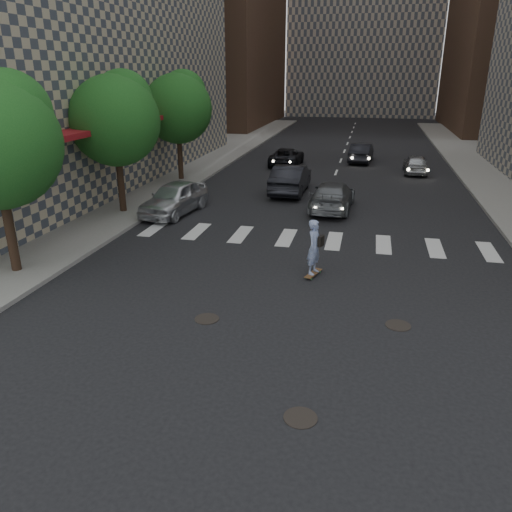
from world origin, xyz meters
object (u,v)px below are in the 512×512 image
at_px(traffic_car_a, 291,179).
at_px(traffic_car_c, 287,157).
at_px(skateboarder, 315,247).
at_px(traffic_car_d, 416,164).
at_px(tree_c, 179,105).
at_px(silver_sedan, 175,198).
at_px(tree_b, 117,116).
at_px(traffic_car_b, 332,196).
at_px(traffic_car_e, 361,153).

xyz_separation_m(traffic_car_a, traffic_car_c, (-1.67, 8.78, -0.18)).
relative_size(skateboarder, traffic_car_d, 0.53).
height_order(traffic_car_a, traffic_car_d, traffic_car_a).
bearing_deg(tree_c, traffic_car_a, -14.68).
bearing_deg(silver_sedan, tree_b, -162.34).
bearing_deg(tree_c, silver_sedan, -72.05).
bearing_deg(traffic_car_d, traffic_car_b, 66.54).
bearing_deg(traffic_car_b, traffic_car_d, -111.23).
xyz_separation_m(tree_c, silver_sedan, (2.45, -7.58, -3.86)).
bearing_deg(tree_b, silver_sedan, 9.79).
relative_size(traffic_car_b, traffic_car_d, 1.27).
height_order(traffic_car_b, traffic_car_c, traffic_car_b).
height_order(skateboarder, traffic_car_d, skateboarder).
distance_m(skateboarder, traffic_car_a, 12.46).
relative_size(tree_c, traffic_car_e, 1.52).
relative_size(tree_b, traffic_car_c, 1.44).
xyz_separation_m(silver_sedan, traffic_car_b, (7.50, 2.44, -0.08)).
height_order(skateboarder, traffic_car_e, skateboarder).
relative_size(skateboarder, traffic_car_c, 0.44).
distance_m(traffic_car_a, traffic_car_c, 8.94).
height_order(silver_sedan, traffic_car_c, silver_sedan).
bearing_deg(tree_c, tree_b, -90.00).
distance_m(skateboarder, silver_sedan, 10.00).
bearing_deg(traffic_car_a, tree_c, -14.14).
bearing_deg(tree_b, traffic_car_d, 42.91).
bearing_deg(traffic_car_e, skateboarder, 92.31).
bearing_deg(traffic_car_a, traffic_car_e, -107.31).
xyz_separation_m(skateboarder, traffic_car_a, (-2.74, 12.16, -0.23)).
height_order(silver_sedan, traffic_car_e, silver_sedan).
bearing_deg(traffic_car_a, tree_b, 40.33).
bearing_deg(traffic_car_e, silver_sedan, 68.09).
distance_m(tree_c, skateboarder, 17.66).
height_order(tree_c, skateboarder, tree_c).
distance_m(skateboarder, traffic_car_d, 20.34).
relative_size(tree_b, traffic_car_a, 1.33).
xyz_separation_m(tree_c, traffic_car_e, (11.00, 9.54, -3.93)).
distance_m(silver_sedan, traffic_car_c, 14.79).
xyz_separation_m(silver_sedan, traffic_car_a, (4.85, 5.66, 0.03)).
height_order(tree_b, traffic_car_d, tree_b).
bearing_deg(traffic_car_a, traffic_car_b, 129.94).
height_order(tree_c, traffic_car_b, tree_c).
bearing_deg(tree_b, traffic_car_e, 57.91).
bearing_deg(silver_sedan, traffic_car_d, 55.10).
xyz_separation_m(traffic_car_d, traffic_car_e, (-3.75, 3.83, 0.07)).
relative_size(traffic_car_a, traffic_car_d, 1.31).
xyz_separation_m(tree_b, skateboarder, (10.05, -6.07, -3.60)).
distance_m(traffic_car_b, traffic_car_e, 14.71).
xyz_separation_m(traffic_car_b, traffic_car_e, (1.04, 14.68, 0.01)).
relative_size(traffic_car_d, traffic_car_e, 0.87).
relative_size(tree_b, skateboarder, 3.30).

